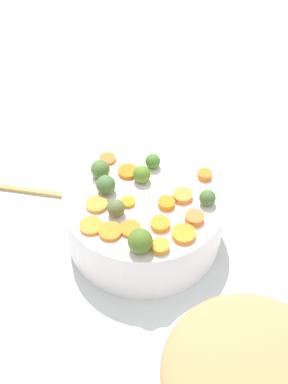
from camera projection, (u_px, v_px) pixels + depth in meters
name	position (u px, v px, depth m)	size (l,w,h in m)	color
tabletop	(147.00, 227.00, 0.94)	(2.40, 2.40, 0.02)	silver
serving_bowl_carrots	(144.00, 216.00, 0.87)	(0.29, 0.29, 0.11)	white
stuffing_mound	(254.00, 375.00, 0.55)	(0.22, 0.22, 0.06)	tan
carrot_slice_0	(91.00, 226.00, 0.78)	(0.04, 0.04, 0.01)	orange
carrot_slice_1	(110.00, 231.00, 0.77)	(0.04, 0.04, 0.01)	orange
carrot_slice_2	(183.00, 196.00, 0.83)	(0.04, 0.04, 0.01)	orange
carrot_slice_3	(128.00, 202.00, 0.82)	(0.03, 0.03, 0.01)	orange
carrot_slice_4	(131.00, 229.00, 0.78)	(0.04, 0.04, 0.01)	orange
carrot_slice_5	(97.00, 204.00, 0.81)	(0.04, 0.04, 0.01)	orange
carrot_slice_6	(205.00, 175.00, 0.86)	(0.03, 0.03, 0.01)	orange
carrot_slice_7	(108.00, 159.00, 0.90)	(0.03, 0.03, 0.01)	orange
carrot_slice_8	(196.00, 216.00, 0.79)	(0.03, 0.03, 0.01)	orange
carrot_slice_9	(160.00, 224.00, 0.78)	(0.03, 0.03, 0.01)	orange
carrot_slice_10	(160.00, 247.00, 0.75)	(0.03, 0.03, 0.01)	orange
carrot_slice_11	(128.00, 172.00, 0.87)	(0.04, 0.04, 0.01)	orange
carrot_slice_12	(184.00, 234.00, 0.77)	(0.04, 0.04, 0.01)	orange
carrot_slice_13	(166.00, 203.00, 0.81)	(0.03, 0.03, 0.01)	orange
brussels_sprout_0	(207.00, 198.00, 0.81)	(0.03, 0.03, 0.03)	#487036
brussels_sprout_1	(143.00, 173.00, 0.85)	(0.03, 0.03, 0.03)	#5B8729
brussels_sprout_2	(106.00, 185.00, 0.83)	(0.03, 0.03, 0.03)	#4A723A
brussels_sprout_3	(153.00, 161.00, 0.88)	(0.03, 0.03, 0.03)	#467D29
brussels_sprout_4	(140.00, 241.00, 0.74)	(0.04, 0.04, 0.04)	#527324
brussels_sprout_5	(100.00, 169.00, 0.86)	(0.03, 0.03, 0.03)	#527234
brussels_sprout_6	(116.00, 208.00, 0.79)	(0.03, 0.03, 0.03)	#5D6B39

